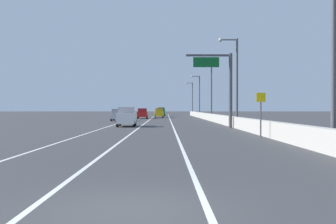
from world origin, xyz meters
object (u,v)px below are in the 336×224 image
(lamp_post_right_fourth, at_px, (198,93))
(car_red_2, at_px, (142,113))
(overhead_sign_gantry, at_px, (223,81))
(lamp_post_right_second, at_px, (235,75))
(car_silver_3, at_px, (118,115))
(car_white_4, at_px, (127,117))
(car_yellow_0, at_px, (159,113))
(lamp_post_right_near, at_px, (328,31))
(lamp_post_right_third, at_px, (210,87))
(car_green_1, at_px, (161,112))
(lamp_post_right_fifth, at_px, (192,96))
(speed_advisory_sign, at_px, (261,112))

(lamp_post_right_fourth, bearing_deg, car_red_2, -124.36)
(overhead_sign_gantry, relative_size, lamp_post_right_second, 0.78)
(car_silver_3, relative_size, car_white_4, 0.93)
(car_yellow_0, relative_size, car_red_2, 1.07)
(overhead_sign_gantry, bearing_deg, lamp_post_right_near, -85.30)
(overhead_sign_gantry, relative_size, lamp_post_right_third, 0.78)
(car_green_1, bearing_deg, lamp_post_right_second, -81.32)
(overhead_sign_gantry, bearing_deg, car_white_4, 163.85)
(lamp_post_right_second, distance_m, car_yellow_0, 39.16)
(lamp_post_right_near, distance_m, lamp_post_right_third, 48.69)
(lamp_post_right_third, distance_m, lamp_post_right_fifth, 48.69)
(lamp_post_right_fifth, distance_m, car_silver_3, 57.38)
(lamp_post_right_fourth, xyz_separation_m, car_green_1, (-8.79, 7.62, -4.51))
(overhead_sign_gantry, distance_m, lamp_post_right_third, 27.74)
(lamp_post_right_fifth, bearing_deg, speed_advisory_sign, -90.98)
(car_yellow_0, bearing_deg, speed_advisory_sign, -82.12)
(lamp_post_right_near, distance_m, lamp_post_right_fifth, 97.38)
(overhead_sign_gantry, bearing_deg, lamp_post_right_fourth, 87.88)
(lamp_post_right_third, bearing_deg, overhead_sign_gantry, -93.80)
(lamp_post_right_fifth, xyz_separation_m, car_red_2, (-12.14, -42.01, -4.61))
(lamp_post_right_fifth, bearing_deg, lamp_post_right_fourth, -90.14)
(lamp_post_right_second, xyz_separation_m, car_yellow_0, (-8.87, 37.86, -4.59))
(overhead_sign_gantry, distance_m, car_silver_3, 25.27)
(car_green_1, relative_size, car_white_4, 1.06)
(lamp_post_right_fourth, relative_size, car_green_1, 2.09)
(lamp_post_right_near, xyz_separation_m, car_green_1, (-8.60, 80.66, -4.51))
(lamp_post_right_second, relative_size, car_yellow_0, 2.05)
(lamp_post_right_fifth, distance_m, car_green_1, 19.45)
(lamp_post_right_near, relative_size, car_silver_3, 2.38)
(car_white_4, bearing_deg, lamp_post_right_fourth, 76.34)
(car_silver_3, bearing_deg, car_green_1, 80.65)
(lamp_post_right_fifth, distance_m, car_white_4, 74.57)
(lamp_post_right_second, distance_m, car_red_2, 33.54)
(lamp_post_right_fourth, bearing_deg, lamp_post_right_near, -90.15)
(speed_advisory_sign, relative_size, lamp_post_right_fourth, 0.31)
(speed_advisory_sign, relative_size, car_silver_3, 0.74)
(lamp_post_right_second, bearing_deg, car_green_1, 98.68)
(speed_advisory_sign, relative_size, car_white_4, 0.68)
(lamp_post_right_fifth, distance_m, car_yellow_0, 36.63)
(overhead_sign_gantry, bearing_deg, car_yellow_0, 99.83)
(lamp_post_right_third, bearing_deg, car_silver_3, -156.79)
(lamp_post_right_third, xyz_separation_m, car_green_1, (-8.71, 31.97, -4.51))
(lamp_post_right_fifth, bearing_deg, car_yellow_0, -104.54)
(car_white_4, bearing_deg, lamp_post_right_third, 64.43)
(lamp_post_right_third, relative_size, car_red_2, 2.18)
(car_silver_3, distance_m, car_white_4, 18.59)
(speed_advisory_sign, xyz_separation_m, car_yellow_0, (-7.58, 54.77, -0.78))
(lamp_post_right_near, relative_size, car_yellow_0, 2.05)
(overhead_sign_gantry, height_order, car_white_4, overhead_sign_gantry)
(overhead_sign_gantry, distance_m, lamp_post_right_near, 21.12)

